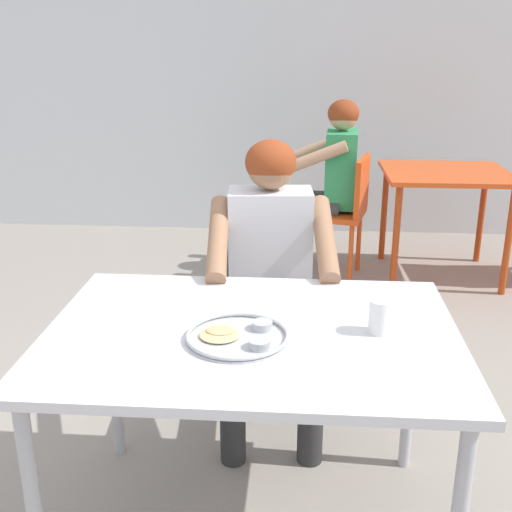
% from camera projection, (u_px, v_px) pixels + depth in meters
% --- Properties ---
extents(back_wall, '(12.00, 0.12, 3.40)m').
position_uv_depth(back_wall, '(275.00, 21.00, 4.98)').
color(back_wall, silver).
rests_on(back_wall, ground).
extents(table_foreground, '(1.25, 0.88, 0.74)m').
position_uv_depth(table_foreground, '(252.00, 350.00, 1.93)').
color(table_foreground, silver).
rests_on(table_foreground, ground).
extents(thali_tray, '(0.30, 0.30, 0.03)m').
position_uv_depth(thali_tray, '(238.00, 336.00, 1.85)').
color(thali_tray, '#B7BABF').
rests_on(thali_tray, table_foreground).
extents(drinking_cup, '(0.07, 0.07, 0.11)m').
position_uv_depth(drinking_cup, '(380.00, 315.00, 1.88)').
color(drinking_cup, white).
rests_on(drinking_cup, table_foreground).
extents(chair_foreground, '(0.44, 0.43, 0.83)m').
position_uv_depth(chair_foreground, '(270.00, 293.00, 2.83)').
color(chair_foreground, '#3F3F44').
rests_on(chair_foreground, ground).
extents(diner_foreground, '(0.52, 0.57, 1.20)m').
position_uv_depth(diner_foreground, '(271.00, 262.00, 2.55)').
color(diner_foreground, '#2A2A2A').
rests_on(diner_foreground, ground).
extents(table_background_red, '(0.82, 0.76, 0.74)m').
position_uv_depth(table_background_red, '(445.00, 186.00, 4.23)').
color(table_background_red, '#E04C19').
rests_on(table_background_red, ground).
extents(chair_red_left, '(0.52, 0.50, 0.84)m').
position_uv_depth(chair_red_left, '(343.00, 207.00, 4.25)').
color(chair_red_left, '#DE4A17').
rests_on(chair_red_left, ground).
extents(patron_background, '(0.57, 0.52, 1.20)m').
position_uv_depth(patron_background, '(327.00, 172.00, 4.26)').
color(patron_background, '#3C3C3C').
rests_on(patron_background, ground).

